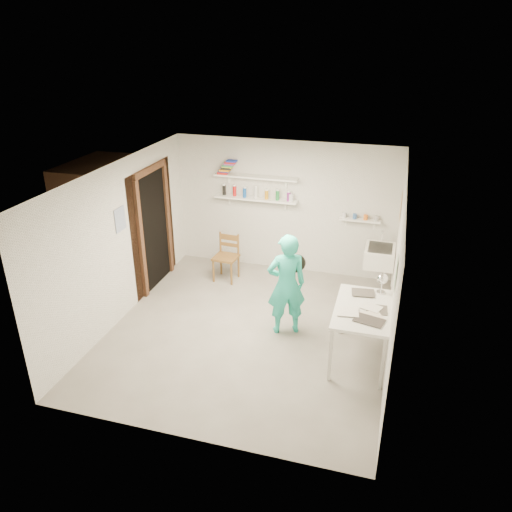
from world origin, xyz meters
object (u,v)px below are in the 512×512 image
(wooden_chair, at_px, (226,257))
(belfast_sink, at_px, (380,256))
(desk_lamp, at_px, (382,279))
(wall_clock, at_px, (296,263))
(work_table, at_px, (360,334))
(man, at_px, (286,285))

(wooden_chair, bearing_deg, belfast_sink, 9.33)
(belfast_sink, distance_m, wooden_chair, 2.64)
(belfast_sink, height_order, desk_lamp, desk_lamp)
(wall_clock, bearing_deg, belfast_sink, 25.66)
(work_table, bearing_deg, desk_lamp, 67.58)
(belfast_sink, distance_m, work_table, 1.98)
(man, bearing_deg, wooden_chair, -68.25)
(desk_lamp, bearing_deg, work_table, -112.42)
(belfast_sink, xyz_separation_m, wall_clock, (-1.13, -1.35, 0.33))
(man, bearing_deg, belfast_sink, -152.62)
(work_table, relative_size, desk_lamp, 8.00)
(wooden_chair, distance_m, desk_lamp, 3.04)
(wall_clock, relative_size, desk_lamp, 1.85)
(work_table, xyz_separation_m, desk_lamp, (0.20, 0.48, 0.62))
(man, height_order, wooden_chair, man)
(man, xyz_separation_m, wooden_chair, (-1.39, 1.34, -0.34))
(wooden_chair, relative_size, desk_lamp, 5.78)
(wall_clock, height_order, wooden_chair, wall_clock)
(belfast_sink, distance_m, desk_lamp, 1.51)
(wall_clock, bearing_deg, desk_lamp, -30.17)
(belfast_sink, relative_size, desk_lamp, 3.99)
(belfast_sink, xyz_separation_m, man, (-1.22, -1.55, 0.07))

